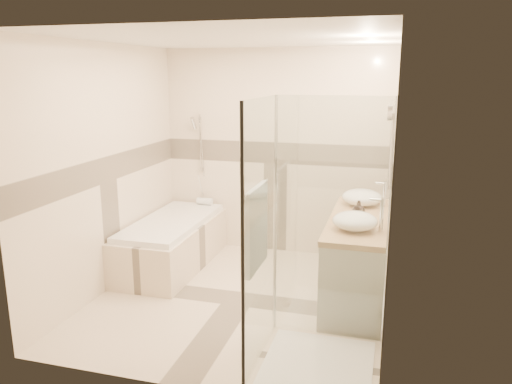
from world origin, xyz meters
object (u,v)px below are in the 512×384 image
(shower_enclosure, at_px, (306,304))
(vessel_sink_near, at_px, (362,197))
(vessel_sink_far, at_px, (355,221))
(amenity_bottle_a, at_px, (357,212))
(bathtub, at_px, (172,240))
(amenity_bottle_b, at_px, (359,209))
(vanity, at_px, (358,259))

(shower_enclosure, xyz_separation_m, vessel_sink_near, (0.27, 1.76, 0.43))
(vessel_sink_far, height_order, amenity_bottle_a, amenity_bottle_a)
(bathtub, distance_m, amenity_bottle_b, 2.24)
(bathtub, xyz_separation_m, vessel_sink_near, (2.13, 0.14, 0.63))
(bathtub, distance_m, shower_enclosure, 2.47)
(vessel_sink_far, height_order, amenity_bottle_b, same)
(bathtub, height_order, vessel_sink_near, vessel_sink_near)
(vanity, height_order, amenity_bottle_a, amenity_bottle_a)
(vanity, xyz_separation_m, shower_enclosure, (-0.29, -1.27, 0.08))
(bathtub, height_order, shower_enclosure, shower_enclosure)
(shower_enclosure, bearing_deg, amenity_bottle_a, 76.61)
(bathtub, relative_size, vessel_sink_near, 4.08)
(amenity_bottle_a, xyz_separation_m, amenity_bottle_b, (0.00, 0.15, -0.01))
(amenity_bottle_a, height_order, amenity_bottle_b, amenity_bottle_a)
(amenity_bottle_a, bearing_deg, vanity, 80.92)
(vanity, bearing_deg, amenity_bottle_a, -99.08)
(amenity_bottle_a, bearing_deg, bathtub, 167.43)
(amenity_bottle_b, bearing_deg, bathtub, 171.39)
(vanity, relative_size, vessel_sink_far, 4.06)
(vessel_sink_far, bearing_deg, vanity, 87.09)
(shower_enclosure, distance_m, amenity_bottle_a, 1.25)
(bathtub, relative_size, vanity, 1.05)
(bathtub, distance_m, vessel_sink_far, 2.34)
(vessel_sink_near, height_order, amenity_bottle_a, amenity_bottle_a)
(amenity_bottle_a, bearing_deg, shower_enclosure, -103.39)
(amenity_bottle_a, bearing_deg, vessel_sink_far, -90.00)
(shower_enclosure, distance_m, vessel_sink_far, 1.01)
(amenity_bottle_b, bearing_deg, amenity_bottle_a, -90.00)
(vanity, bearing_deg, amenity_bottle_b, 126.18)
(vanity, distance_m, amenity_bottle_a, 0.53)
(vanity, bearing_deg, vessel_sink_near, 92.33)
(shower_enclosure, relative_size, amenity_bottle_b, 12.70)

